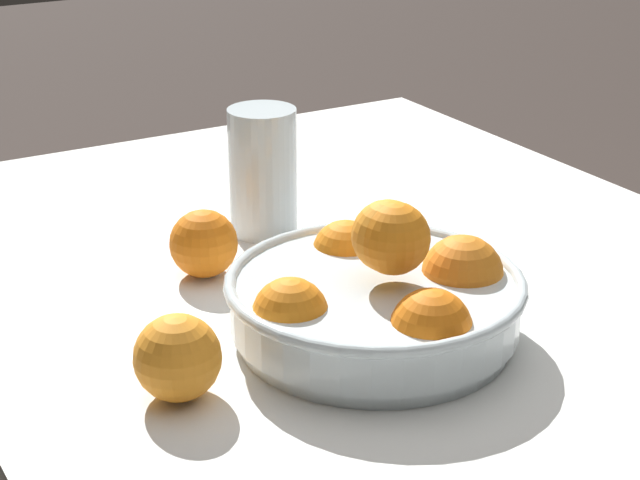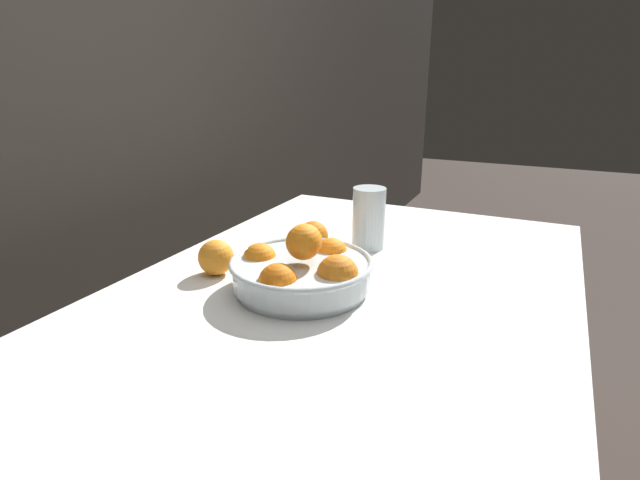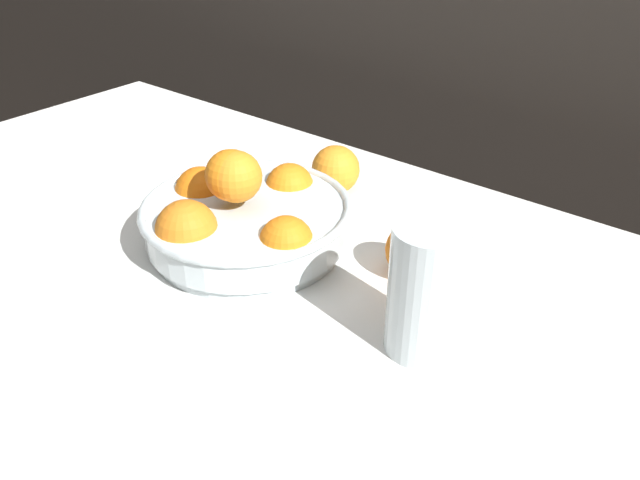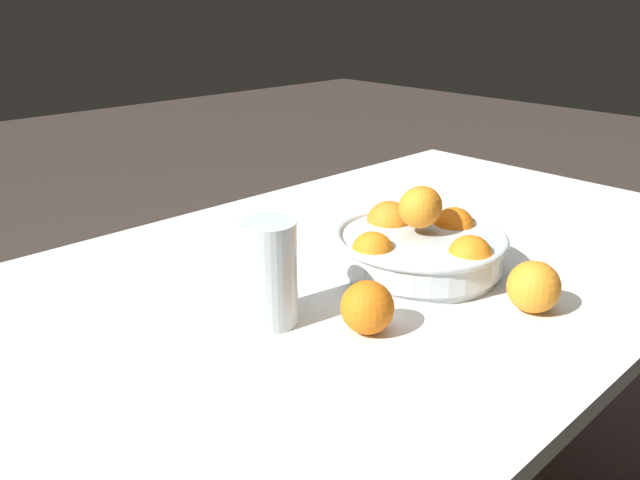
{
  "view_description": "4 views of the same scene",
  "coord_description": "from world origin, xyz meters",
  "px_view_note": "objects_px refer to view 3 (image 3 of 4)",
  "views": [
    {
      "loc": [
        -0.76,
        0.58,
        1.24
      ],
      "look_at": [
        0.14,
        0.06,
        0.8
      ],
      "focal_mm": 60.0,
      "sensor_mm": 36.0,
      "label": 1
    },
    {
      "loc": [
        -0.81,
        -0.35,
        1.17
      ],
      "look_at": [
        0.13,
        0.09,
        0.81
      ],
      "focal_mm": 28.0,
      "sensor_mm": 36.0,
      "label": 2
    },
    {
      "loc": [
        0.54,
        -0.44,
        1.21
      ],
      "look_at": [
        0.13,
        0.08,
        0.8
      ],
      "focal_mm": 35.0,
      "sensor_mm": 36.0,
      "label": 3
    },
    {
      "loc": [
        0.79,
        0.66,
        1.18
      ],
      "look_at": [
        0.18,
        0.02,
        0.83
      ],
      "focal_mm": 35.0,
      "sensor_mm": 36.0,
      "label": 4
    }
  ],
  "objects_px": {
    "orange_loose_near_bowl": "(414,250)",
    "orange_loose_front": "(334,169)",
    "fruit_bowl": "(244,216)",
    "juice_glass": "(425,296)"
  },
  "relations": [
    {
      "from": "orange_loose_near_bowl",
      "to": "orange_loose_front",
      "type": "xyz_separation_m",
      "value": [
        -0.22,
        0.12,
        0.0
      ]
    },
    {
      "from": "juice_glass",
      "to": "orange_loose_near_bowl",
      "type": "bearing_deg",
      "value": 124.85
    },
    {
      "from": "orange_loose_near_bowl",
      "to": "fruit_bowl",
      "type": "bearing_deg",
      "value": -159.21
    },
    {
      "from": "juice_glass",
      "to": "orange_loose_front",
      "type": "bearing_deg",
      "value": 141.87
    },
    {
      "from": "fruit_bowl",
      "to": "juice_glass",
      "type": "bearing_deg",
      "value": -5.81
    },
    {
      "from": "orange_loose_near_bowl",
      "to": "juice_glass",
      "type": "bearing_deg",
      "value": -55.15
    },
    {
      "from": "juice_glass",
      "to": "orange_loose_near_bowl",
      "type": "height_order",
      "value": "juice_glass"
    },
    {
      "from": "fruit_bowl",
      "to": "orange_loose_front",
      "type": "xyz_separation_m",
      "value": [
        -0.01,
        0.21,
        -0.01
      ]
    },
    {
      "from": "fruit_bowl",
      "to": "orange_loose_front",
      "type": "relative_size",
      "value": 3.73
    },
    {
      "from": "juice_glass",
      "to": "orange_loose_near_bowl",
      "type": "xyz_separation_m",
      "value": [
        -0.08,
        0.11,
        -0.03
      ]
    }
  ]
}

